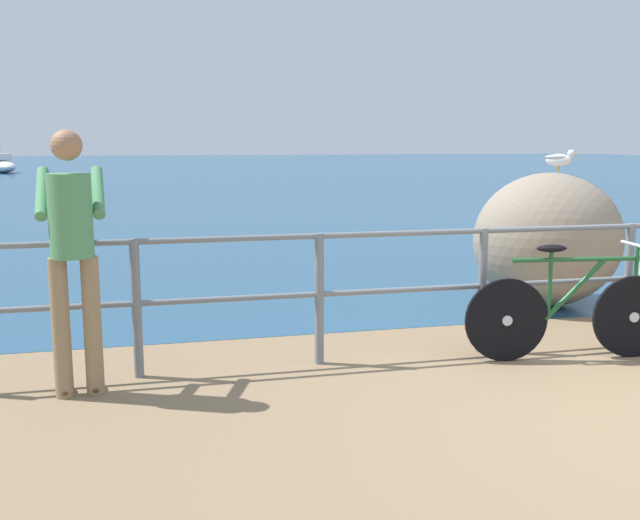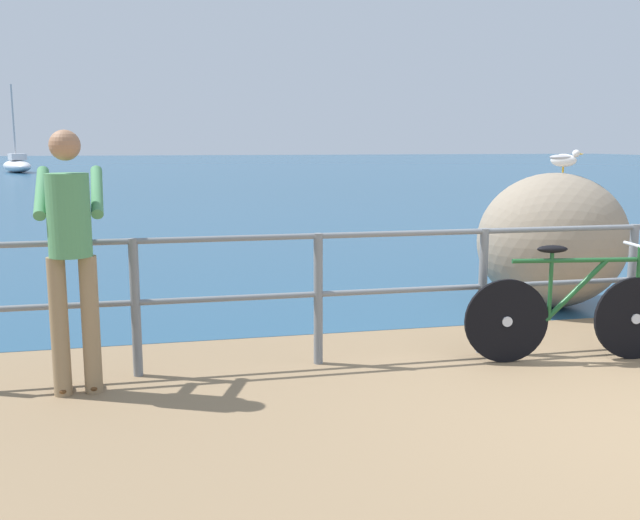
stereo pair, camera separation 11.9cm
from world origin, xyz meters
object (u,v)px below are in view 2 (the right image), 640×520
object	(u,v)px
seagull	(564,159)
sailboat	(17,165)
bicycle	(591,302)
person_at_railing	(71,250)
breakwater_boulder_main	(553,241)

from	to	relation	value
seagull	sailboat	size ratio (longest dim) A/B	0.06
seagull	sailboat	distance (m)	38.69
bicycle	seagull	xyz separation A→B (m)	(0.76, 1.75, 1.07)
bicycle	seagull	bearing A→B (deg)	74.10
person_at_railing	sailboat	world-z (taller)	sailboat
breakwater_boulder_main	sailboat	world-z (taller)	sailboat
seagull	person_at_railing	bearing A→B (deg)	-117.26
person_at_railing	breakwater_boulder_main	world-z (taller)	person_at_railing
person_at_railing	breakwater_boulder_main	distance (m)	4.83
breakwater_boulder_main	sailboat	bearing A→B (deg)	108.04
breakwater_boulder_main	bicycle	bearing A→B (deg)	-111.33
bicycle	person_at_railing	world-z (taller)	person_at_railing
seagull	sailboat	world-z (taller)	sailboat
breakwater_boulder_main	sailboat	xyz separation A→B (m)	(-11.97, 36.75, -0.27)
bicycle	breakwater_boulder_main	distance (m)	1.89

